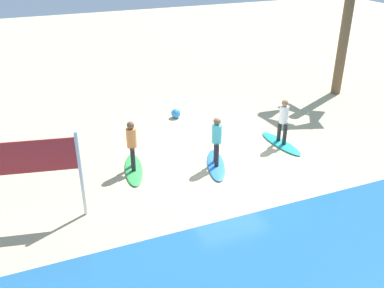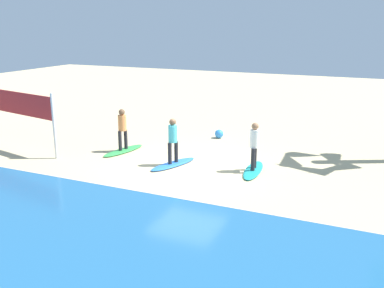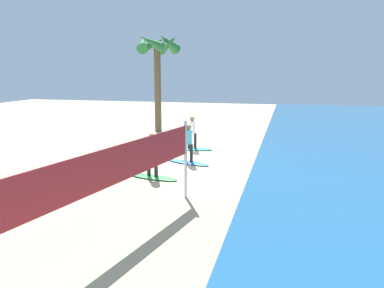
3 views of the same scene
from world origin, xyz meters
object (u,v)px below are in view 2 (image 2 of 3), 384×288
surfboard_teal (253,170)px  surfer_green (122,126)px  surfboard_green (123,150)px  surfboard_blue (173,164)px  surfer_teal (254,143)px  beach_ball (219,134)px  surfer_blue (173,138)px

surfboard_teal → surfer_green: 5.53m
surfboard_green → surfer_green: 0.99m
surfer_green → surfboard_teal: bearing=177.9°
surfboard_blue → surfboard_green: (2.59, -0.73, 0.00)m
surfer_teal → surfboard_green: (5.44, -0.20, -0.99)m
surfboard_green → beach_ball: 4.49m
surfer_teal → surfer_green: bearing=-2.1°
surfboard_teal → surfer_green: size_ratio=1.28×
surfboard_blue → beach_ball: 4.28m
surfboard_teal → surfer_blue: surfer_blue is taller
surfer_blue → surfer_green: same height
surfboard_blue → surfer_blue: surfer_blue is taller
surfboard_green → surfer_teal: bearing=99.6°
surfer_teal → surfboard_green: surfer_teal is taller
surfboard_green → surfer_green: size_ratio=1.28×
surfer_blue → surfboard_green: 2.87m
surfboard_green → surfboard_teal: bearing=99.6°
surfboard_teal → surfer_teal: size_ratio=1.28×
surfer_teal → surfboard_green: size_ratio=0.78×
surfer_blue → surfer_green: (2.59, -0.73, 0.00)m
surfer_teal → surfer_blue: (2.85, 0.54, 0.00)m
surfboard_teal → surfboard_blue: (2.85, 0.54, 0.00)m
surfboard_blue → surfer_blue: 0.99m
surfer_green → beach_ball: 4.57m
surfer_teal → beach_ball: bearing=-54.4°
surfboard_teal → beach_ball: (2.68, -3.74, 0.15)m
surfboard_blue → surfboard_green: bearing=-86.4°
surfboard_blue → beach_ball: bearing=-162.9°
surfer_blue → beach_ball: size_ratio=4.24×
surfer_green → surfer_teal: bearing=177.9°
surfer_blue → beach_ball: bearing=-92.3°
surfer_green → beach_ball: size_ratio=4.24×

